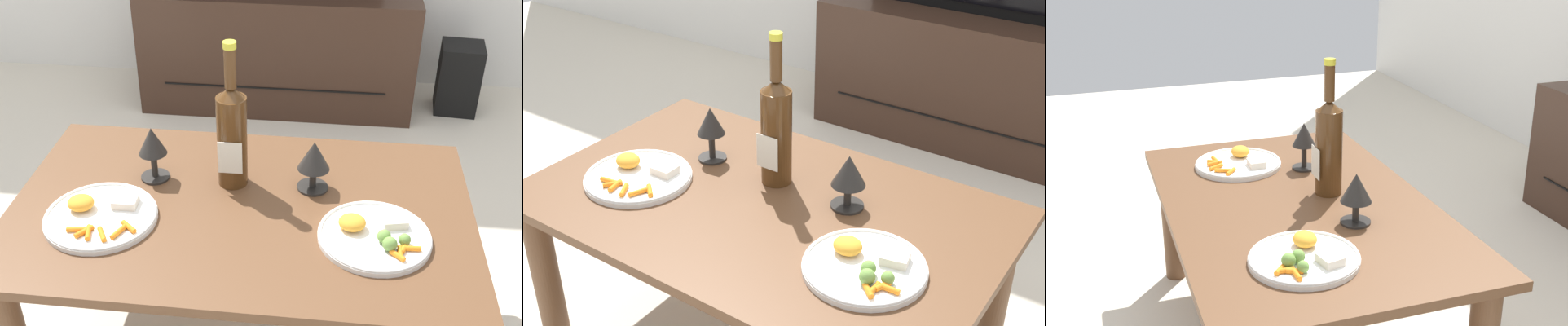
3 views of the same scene
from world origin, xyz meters
The scene contains 7 objects.
dining_table centered at (0.00, 0.00, 0.37)m, with size 1.12×0.70×0.45m.
tv_stand centered at (-0.04, 1.46, 0.26)m, with size 1.19×0.43×0.53m.
wine_bottle centered at (-0.03, 0.10, 0.59)m, with size 0.08×0.08×0.38m.
goblet_left centered at (-0.24, 0.10, 0.55)m, with size 0.07×0.07×0.15m.
goblet_right centered at (0.17, 0.10, 0.54)m, with size 0.08×0.08×0.13m.
dinner_plate_left centered at (-0.32, -0.09, 0.46)m, with size 0.27×0.27×0.05m.
dinner_plate_right centered at (0.32, -0.09, 0.46)m, with size 0.26×0.26×0.05m.
Camera 2 is at (0.82, -1.10, 1.32)m, focal length 47.57 mm.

